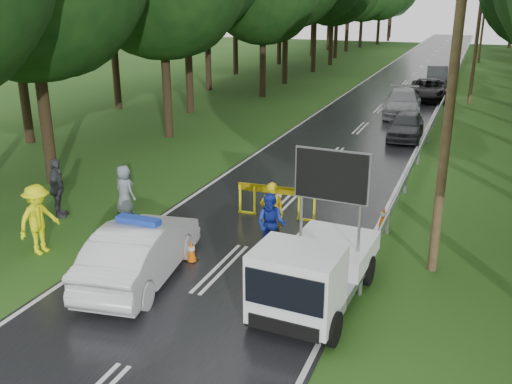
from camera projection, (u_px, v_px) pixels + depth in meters
The scene contains 23 objects.
ground at pixel (221, 269), 15.10m from camera, with size 160.00×160.00×0.00m, color #1E3F12.
road at pixel (394, 94), 41.46m from camera, with size 7.00×140.00×0.02m, color black.
guardrail at pixel (448, 91), 39.71m from camera, with size 0.12×60.06×0.70m.
utility_pole_near at pixel (453, 76), 13.39m from camera, with size 1.40×0.24×10.00m.
utility_pole_mid at pixel (479, 25), 36.25m from camera, with size 1.40×0.24×10.00m.
utility_pole_far at pixel (484, 13), 59.10m from camera, with size 1.40×0.24×10.00m.
police_sedan at pixel (141, 251), 14.31m from camera, with size 2.30×4.82×1.68m.
work_truck at pixel (313, 271), 12.91m from camera, with size 2.16×4.46×3.48m.
barrier at pixel (277, 194), 18.30m from camera, with size 2.61×0.17×1.08m.
officer at pixel (272, 213), 16.30m from camera, with size 0.69×0.45×1.89m, color #DBC00B.
civilian at pixel (271, 225), 15.67m from camera, with size 0.86×0.67×1.77m, color #192EA5.
bystander_left at pixel (38, 219), 15.73m from camera, with size 1.29×0.74×2.00m, color #F0F70D.
bystander_mid at pixel (57, 188), 18.34m from camera, with size 1.14×0.47×1.94m, color #404248.
bystander_right at pixel (124, 190), 18.62m from camera, with size 0.81×0.53×1.66m, color slate.
queue_car_first at pixel (406, 125), 28.53m from camera, with size 1.60×3.98×1.35m, color #3B3E43.
queue_car_second at pixel (402, 103), 34.13m from camera, with size 2.12×5.21×1.51m, color #A0A1A8.
queue_car_third at pixel (428, 90), 39.11m from camera, with size 2.34×5.07×1.41m, color black.
queue_car_fourth at pixel (437, 76), 45.49m from camera, with size 1.57×4.51×1.48m, color #404347.
cone_near_left at pixel (95, 251), 15.21m from camera, with size 0.38×0.38×0.81m.
cone_center at pixel (192, 251), 15.40m from camera, with size 0.31×0.31×0.65m.
cone_far at pixel (279, 198), 19.44m from camera, with size 0.31×0.31×0.65m.
cone_left_mid at pixel (164, 239), 16.12m from camera, with size 0.33×0.33×0.70m.
cone_right at pixel (384, 217), 17.73m from camera, with size 0.33×0.33×0.70m.
Camera 1 is at (5.85, -12.31, 6.87)m, focal length 40.00 mm.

